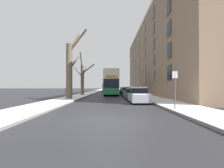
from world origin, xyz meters
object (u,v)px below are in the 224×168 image
parked_car_1 (132,94)px  parked_car_0 (139,96)px  parked_car_4 (124,91)px  parked_car_3 (126,91)px  street_sign_post (175,88)px  bare_tree_left_0 (70,68)px  oncoming_van (107,88)px  bare_tree_left_1 (83,78)px  pedestrian_left_sidewalk (67,92)px  parked_car_2 (128,92)px  double_decker_bus (112,82)px

parked_car_1 → parked_car_0: bearing=-90.0°
parked_car_0 → parked_car_4: bearing=90.0°
parked_car_3 → street_sign_post: (1.39, -21.68, 0.80)m
bare_tree_left_0 → street_sign_post: bearing=-48.2°
parked_car_1 → parked_car_4: (0.00, 16.31, 0.03)m
parked_car_4 → oncoming_van: 7.41m
bare_tree_left_0 → bare_tree_left_1: 9.54m
parked_car_0 → pedestrian_left_sidewalk: size_ratio=2.71×
parked_car_1 → pedestrian_left_sidewalk: pedestrian_left_sidewalk is taller
bare_tree_left_1 → oncoming_van: 14.75m
oncoming_van → parked_car_1: bearing=-80.2°
parked_car_0 → parked_car_1: size_ratio=1.07×
bare_tree_left_1 → parked_car_3: 8.40m
parked_car_0 → parked_car_1: bearing=90.0°
parked_car_4 → street_sign_post: 27.52m
parked_car_2 → parked_car_4: parked_car_2 is taller
double_decker_bus → parked_car_2: bearing=-61.1°
parked_car_3 → street_sign_post: bearing=-86.3°
double_decker_bus → bare_tree_left_1: bearing=-160.6°
parked_car_4 → pedestrian_left_sidewalk: (-8.21, -16.60, 0.23)m
parked_car_1 → pedestrian_left_sidewalk: bearing=-177.9°
pedestrian_left_sidewalk → street_sign_post: size_ratio=0.63×
parked_car_2 → double_decker_bus: bearing=118.9°
double_decker_bus → parked_car_2: double_decker_bus is taller
double_decker_bus → parked_car_4: 6.88m
bare_tree_left_1 → parked_car_3: (7.77, 2.05, -2.44)m
bare_tree_left_1 → oncoming_van: size_ratio=1.34×
parked_car_2 → pedestrian_left_sidewalk: (-8.21, -5.70, 0.18)m
bare_tree_left_0 → parked_car_1: 8.34m
bare_tree_left_1 → parked_car_3: bearing=14.8°
double_decker_bus → parked_car_1: bearing=-75.3°
parked_car_1 → parked_car_4: bearing=90.0°
parked_car_4 → parked_car_2: bearing=-90.0°
parked_car_3 → oncoming_van: bearing=107.9°
double_decker_bus → street_sign_post: double_decker_bus is taller
bare_tree_left_0 → parked_car_3: (7.64, 11.57, -3.11)m
parked_car_4 → oncoming_van: size_ratio=0.80×
oncoming_van → double_decker_bus: bearing=-84.4°
bare_tree_left_0 → parked_car_4: 19.23m
street_sign_post → pedestrian_left_sidewalk: bearing=131.5°
bare_tree_left_1 → double_decker_bus: (5.09, 1.79, -0.60)m
parked_car_0 → pedestrian_left_sidewalk: pedestrian_left_sidewalk is taller
parked_car_2 → parked_car_3: bearing=90.0°
parked_car_2 → parked_car_1: bearing=-90.0°
parked_car_1 → oncoming_van: 22.92m
parked_car_1 → parked_car_2: 5.40m
parked_car_2 → street_sign_post: size_ratio=1.56×
bare_tree_left_1 → parked_car_1: (7.77, -8.47, -2.51)m
parked_car_1 → pedestrian_left_sidewalk: (-8.21, -0.30, 0.27)m
double_decker_bus → street_sign_post: 21.83m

